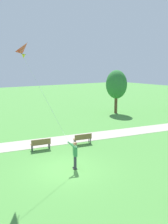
% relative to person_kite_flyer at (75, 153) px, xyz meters
% --- Properties ---
extents(ground_plane, '(120.00, 120.00, 0.00)m').
position_rel_person_kite_flyer_xyz_m(ground_plane, '(-0.19, -0.49, -1.05)').
color(ground_plane, '#4C8E3D').
extents(walkway_path, '(8.77, 31.83, 0.02)m').
position_rel_person_kite_flyer_xyz_m(walkway_path, '(-5.75, 1.51, -1.04)').
color(walkway_path, '#ADA393').
rests_on(walkway_path, ground).
extents(person_kite_flyer, '(0.49, 0.63, 1.83)m').
position_rel_person_kite_flyer_xyz_m(person_kite_flyer, '(0.00, 0.00, 0.00)').
color(person_kite_flyer, '#232328').
rests_on(person_kite_flyer, ground).
extents(flying_kite, '(1.48, 2.66, 5.82)m').
position_rel_person_kite_flyer_xyz_m(flying_kite, '(-0.93, -2.43, 6.12)').
color(flying_kite, red).
extents(park_bench_near_walkway, '(0.73, 1.56, 0.88)m').
position_rel_person_kite_flyer_xyz_m(park_bench_near_walkway, '(-4.41, -0.29, -0.54)').
color(park_bench_near_walkway, olive).
rests_on(park_bench_near_walkway, ground).
extents(park_bench_far_walkway, '(0.73, 1.56, 0.88)m').
position_rel_person_kite_flyer_xyz_m(park_bench_far_walkway, '(-3.71, 3.14, -0.54)').
color(park_bench_far_walkway, olive).
rests_on(park_bench_far_walkway, ground).
extents(tree_treeline_center, '(3.10, 2.57, 5.83)m').
position_rel_person_kite_flyer_xyz_m(tree_treeline_center, '(-12.05, 14.29, 2.84)').
color(tree_treeline_center, brown).
rests_on(tree_treeline_center, ground).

